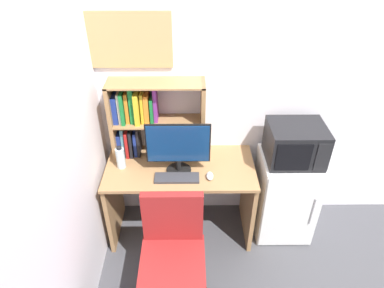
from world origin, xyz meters
TOP-DOWN VIEW (x-y plane):
  - wall_back at (0.40, 0.02)m, footprint 6.40×0.04m
  - wall_left at (-1.62, -1.60)m, footprint 0.04×4.40m
  - desk at (-0.92, -0.31)m, footprint 1.26×0.62m
  - hutch_bookshelf at (-1.22, -0.11)m, footprint 0.78×0.24m
  - monitor at (-0.93, -0.37)m, footprint 0.51×0.21m
  - keyboard at (-0.94, -0.47)m, footprint 0.36×0.12m
  - computer_mouse at (-0.67, -0.46)m, footprint 0.06×0.10m
  - water_bottle at (-1.41, -0.31)m, footprint 0.07×0.07m
  - mini_fridge at (0.03, -0.29)m, footprint 0.50×0.50m
  - microwave at (0.03, -0.29)m, footprint 0.46×0.39m
  - desk_chair at (-0.97, -0.97)m, footprint 0.54×0.54m
  - wall_corkboard at (-1.36, -0.01)m, footprint 0.79×0.02m

SIDE VIEW (x-z plane):
  - desk_chair at x=-0.97m, z-range -0.07..0.86m
  - mini_fridge at x=0.03m, z-range 0.00..0.83m
  - desk at x=-0.92m, z-range 0.15..0.92m
  - keyboard at x=-0.94m, z-range 0.77..0.79m
  - computer_mouse at x=-0.67m, z-range 0.77..0.81m
  - water_bottle at x=-1.41m, z-range 0.76..0.97m
  - microwave at x=0.03m, z-range 0.83..1.15m
  - monitor at x=-0.93m, z-range 0.79..1.25m
  - hutch_bookshelf at x=-1.22m, z-range 0.80..1.49m
  - wall_back at x=0.40m, z-range 0.00..2.60m
  - wall_left at x=-1.62m, z-range 0.00..2.60m
  - wall_corkboard at x=-1.36m, z-range 1.54..1.97m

